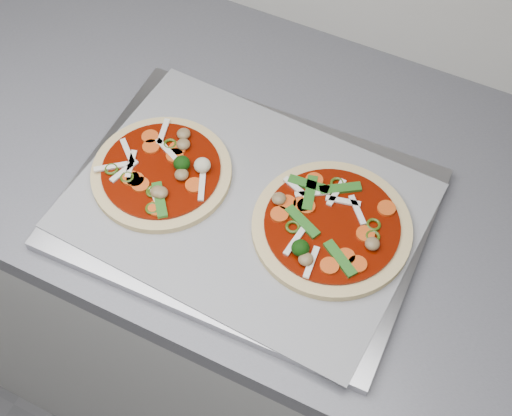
% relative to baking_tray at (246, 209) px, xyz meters
% --- Properties ---
extents(base_cabinet, '(3.60, 0.60, 0.86)m').
position_rel_baking_tray_xyz_m(base_cabinet, '(0.46, 0.08, -0.48)').
color(base_cabinet, beige).
rests_on(base_cabinet, ground).
extents(baking_tray, '(0.50, 0.37, 0.02)m').
position_rel_baking_tray_xyz_m(baking_tray, '(0.00, 0.00, 0.00)').
color(baking_tray, '#96959A').
rests_on(baking_tray, countertop).
extents(parchment, '(0.48, 0.36, 0.00)m').
position_rel_baking_tray_xyz_m(parchment, '(0.00, 0.00, 0.01)').
color(parchment, gray).
rests_on(parchment, baking_tray).
extents(pizza_left, '(0.22, 0.22, 0.03)m').
position_rel_baking_tray_xyz_m(pizza_left, '(-0.13, -0.01, 0.02)').
color(pizza_left, '#E0C57F').
rests_on(pizza_left, parchment).
extents(pizza_right, '(0.27, 0.27, 0.04)m').
position_rel_baking_tray_xyz_m(pizza_right, '(0.12, 0.01, 0.02)').
color(pizza_right, '#E0C57F').
rests_on(pizza_right, parchment).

